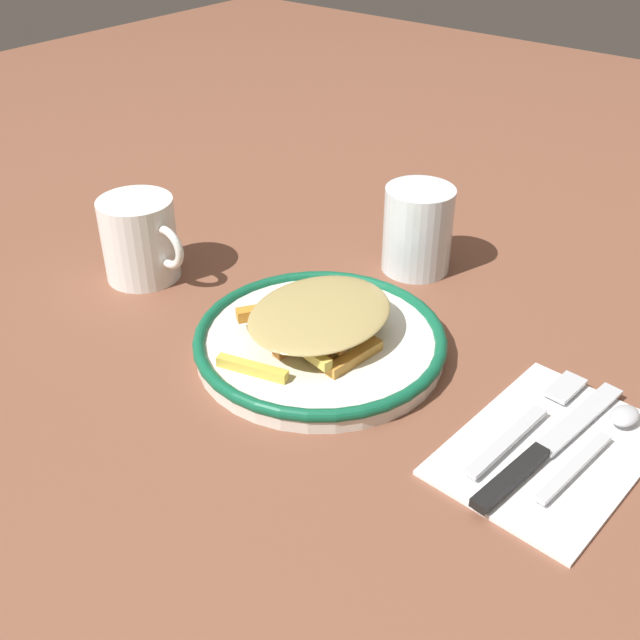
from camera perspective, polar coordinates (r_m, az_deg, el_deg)
name	(u,v)px	position (r m, az deg, el deg)	size (l,w,h in m)	color
ground_plane	(320,352)	(0.76, 0.00, -2.39)	(2.60, 2.60, 0.00)	brown
plate	(320,341)	(0.75, 0.00, -1.60)	(0.25, 0.25, 0.02)	white
fries_heap	(320,320)	(0.73, 0.01, -0.04)	(0.14, 0.18, 0.03)	#CB853F
napkin	(551,448)	(0.67, 16.86, -9.14)	(0.14, 0.20, 0.01)	white
fork	(528,421)	(0.68, 15.32, -7.30)	(0.03, 0.18, 0.01)	silver
knife	(539,452)	(0.65, 16.09, -9.50)	(0.04, 0.21, 0.01)	black
spoon	(606,435)	(0.69, 20.58, -8.04)	(0.03, 0.15, 0.01)	silver
water_glass	(418,229)	(0.88, 7.32, 6.73)	(0.08, 0.08, 0.10)	silver
coffee_mug	(140,239)	(0.89, -13.28, 5.91)	(0.11, 0.08, 0.09)	white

